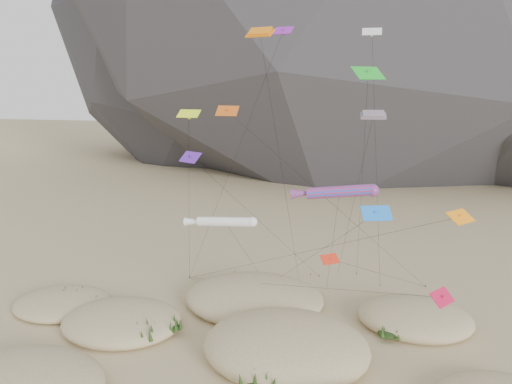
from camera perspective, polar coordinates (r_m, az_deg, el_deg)
dunes at (r=44.63m, az=-1.43°, el=-17.67°), size 52.01×36.65×4.40m
dune_grass at (r=42.68m, az=-1.88°, el=-19.05°), size 42.19×27.96×1.49m
kite_stakes at (r=61.06m, az=6.17°, el=-9.77°), size 27.64×5.86×0.30m
rainbow_tube_kite at (r=46.09m, az=9.17°, el=0.01°), size 8.01×10.15×14.24m
white_tube_kite at (r=43.25m, az=-3.93°, el=-3.42°), size 6.74×17.25×12.02m
orange_parafoil at (r=46.12m, az=0.53°, el=17.32°), size 3.65×12.30×27.91m
multi_parafoil at (r=44.59m, az=13.18°, el=8.19°), size 4.53×15.04×20.82m
delta_kites at (r=43.93m, az=7.76°, el=4.25°), size 28.79×21.80×28.16m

